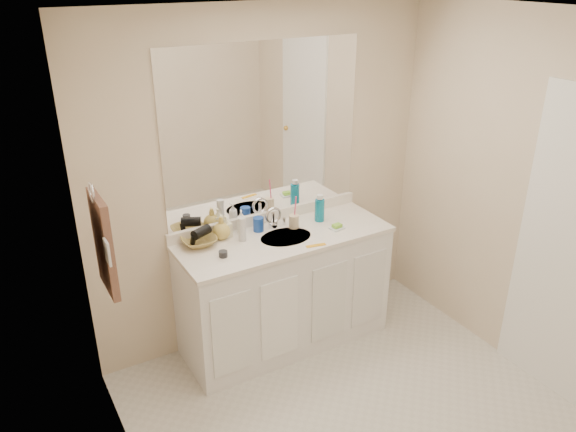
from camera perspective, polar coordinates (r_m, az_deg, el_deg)
The scene contains 28 objects.
floor at distance 3.73m, azimuth 8.06°, elevation -20.50°, with size 2.60×2.60×0.00m, color silver.
ceiling at distance 2.66m, azimuth 11.25°, elevation 19.31°, with size 2.60×2.60×0.02m, color white.
wall_back at distance 3.99m, azimuth -2.35°, elevation 3.63°, with size 2.60×0.02×2.40m, color beige.
wall_left at distance 2.50m, azimuth -15.02°, elevation -11.16°, with size 0.02×2.60×2.40m, color beige.
wall_right at distance 3.90m, azimuth 24.43°, elevation 0.85°, with size 0.02×2.60×2.40m, color beige.
vanity_cabinet at distance 4.12m, azimuth -0.35°, elevation -7.68°, with size 1.50×0.55×0.85m, color white.
countertop at distance 3.91m, azimuth -0.37°, elevation -2.21°, with size 1.52×0.57×0.03m, color white.
backsplash at distance 4.09m, azimuth -2.18°, elevation -0.10°, with size 1.52×0.03×0.08m, color white.
sink_basin at distance 3.89m, azimuth -0.22°, elevation -2.28°, with size 0.37×0.37×0.02m, color beige.
faucet at distance 4.00m, azimuth -1.51°, elevation -0.42°, with size 0.02×0.02×0.11m, color silver.
mirror at distance 3.87m, azimuth -2.40°, elevation 8.59°, with size 1.48×0.01×1.20m, color white.
blue_mug at distance 3.95m, azimuth -3.02°, elevation -0.84°, with size 0.07×0.07×0.10m, color #163E9C.
tan_cup at distance 4.00m, azimuth 0.60°, elevation -0.55°, with size 0.07×0.07×0.10m, color beige.
toothbrush at distance 3.96m, azimuth 0.73°, elevation 0.82°, with size 0.01×0.01×0.19m, color #FC4276.
mouthwash_bottle at distance 4.10m, azimuth 3.23°, elevation 0.59°, with size 0.07×0.07×0.17m, color #0C7190.
soap_dish at distance 4.01m, azimuth 5.00°, elevation -1.23°, with size 0.10×0.08×0.01m, color silver.
green_soap at distance 4.00m, azimuth 5.00°, elevation -0.99°, with size 0.06×0.05×0.02m, color #7FCB31.
orange_comb at distance 3.77m, azimuth 2.86°, elevation -2.99°, with size 0.14×0.03×0.01m, color #F3A519.
dark_jar at distance 3.65m, azimuth -6.61°, elevation -3.85°, with size 0.06×0.06×0.04m, color #232428.
extra_white_bottle at distance 3.81m, azimuth -4.69°, elevation -1.34°, with size 0.05×0.05×0.17m, color silver.
soap_bottle_white at distance 3.92m, azimuth -4.76°, elevation -0.56°, with size 0.07×0.07×0.17m, color white.
soap_bottle_cream at distance 3.88m, azimuth -6.32°, elevation -1.03°, with size 0.07×0.07×0.16m, color #F3EFC6.
soap_bottle_yellow at distance 3.86m, azimuth -6.80°, elevation -1.19°, with size 0.12×0.12×0.16m, color gold.
wicker_basket at distance 3.81m, azimuth -9.03°, elevation -2.51°, with size 0.23×0.23×0.06m, color olive.
hair_dryer at distance 3.79m, azimuth -8.81°, elevation -1.62°, with size 0.07×0.07×0.14m, color black.
towel_ring at distance 3.02m, azimuth -19.34°, elevation 2.27°, with size 0.11×0.11×0.01m, color silver.
hand_towel at distance 3.14m, azimuth -18.23°, elevation -2.73°, with size 0.04×0.32×0.55m, color brown.
switch_plate at distance 2.94m, azimuth -17.87°, elevation -3.52°, with size 0.01×0.09×0.13m, color silver.
Camera 1 is at (-1.73, -2.01, 2.62)m, focal length 35.00 mm.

